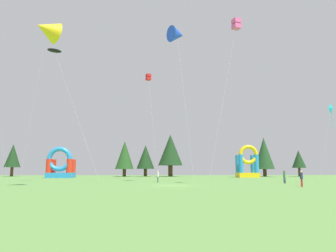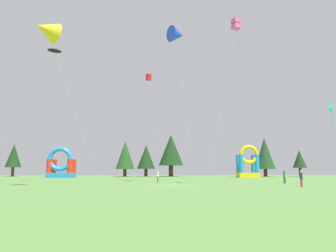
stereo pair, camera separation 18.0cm
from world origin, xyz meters
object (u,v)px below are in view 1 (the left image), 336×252
Objects in this scene: kite_pink_box at (236,24)px; inflatable_red_slide at (60,167)px; person_midfield at (158,175)px; kite_blue_delta at (177,35)px; person_far_side at (301,177)px; person_near_camera at (284,176)px; inflatable_blue_arch at (248,165)px; kite_cyan_diamond at (332,110)px; kite_yellow_delta at (47,29)px; kite_black_parafoil at (54,51)px; kite_red_box at (148,77)px.

kite_pink_box is 3.07× the size of inflatable_red_slide.
kite_pink_box is 21.60m from person_midfield.
kite_blue_delta is 3.47× the size of inflatable_red_slide.
person_far_side is 48.73m from inflatable_red_slide.
person_near_camera reaches higher than person_midfield.
inflatable_blue_arch is (10.95, 33.29, -16.03)m from kite_pink_box.
person_near_camera is 8.23m from person_far_side.
kite_cyan_diamond reaches higher than person_midfield.
kite_cyan_diamond is 1.36× the size of inflatable_blue_arch.
person_far_side is (-1.66, -8.06, 0.01)m from person_near_camera.
kite_yellow_delta is 33.61m from kite_cyan_diamond.
person_far_side is (11.56, -11.10, -19.66)m from kite_blue_delta.
kite_pink_box is 38.54m from inflatable_blue_arch.
kite_yellow_delta is 50.62m from inflatable_blue_arch.
kite_yellow_delta is 39.26m from inflatable_red_slide.
inflatable_blue_arch is at bearing 140.63° from person_midfield.
kite_red_box is at bearing 43.38° from kite_black_parafoil.
kite_red_box is 29.38m from inflatable_blue_arch.
person_near_camera is 16.27m from person_midfield.
kite_pink_box is 1.04× the size of kite_black_parafoil.
kite_cyan_diamond is at bearing 10.74° from kite_yellow_delta.
inflatable_blue_arch reaches higher than person_far_side.
person_far_side is at bearing 1.85° from kite_yellow_delta.
kite_red_box reaches higher than kite_cyan_diamond.
kite_cyan_diamond is 6.01× the size of person_midfield.
kite_pink_box is 11.93× the size of person_far_side.
inflatable_red_slide is (-17.99, 11.20, -15.91)m from kite_red_box.
kite_cyan_diamond is at bearing -36.43° from inflatable_red_slide.
person_near_camera is (27.24, 8.89, -14.65)m from kite_yellow_delta.
kite_black_parafoil is 37.20m from kite_cyan_diamond.
kite_black_parafoil is 35.43m from person_far_side.
kite_cyan_diamond is 1.50× the size of inflatable_red_slide.
kite_black_parafoil reaches higher than kite_yellow_delta.
kite_pink_box reaches higher than kite_cyan_diamond.
person_near_camera is 1.02× the size of person_midfield.
kite_red_box is 11.55× the size of person_far_side.
inflatable_blue_arch is at bearing 71.79° from kite_pink_box.
kite_red_box is 21.16m from person_midfield.
person_near_camera is (17.36, -15.92, -17.19)m from kite_red_box.
kite_cyan_diamond reaches higher than person_far_side.
kite_pink_box is 1.15× the size of kite_yellow_delta.
person_near_camera is at bearing -37.50° from inflatable_red_slide.
kite_cyan_diamond is at bearing 8.77° from kite_pink_box.
kite_yellow_delta is at bearing -111.72° from kite_red_box.
kite_pink_box is at bearing -95.29° from person_near_camera.
person_midfield is (14.51, 0.07, -17.20)m from kite_black_parafoil.
kite_blue_delta is 37.52m from inflatable_red_slide.
kite_cyan_diamond is 23.35m from person_midfield.
kite_blue_delta is (14.02, 11.93, 5.02)m from kite_yellow_delta.
kite_blue_delta is 13.89× the size of person_midfield.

